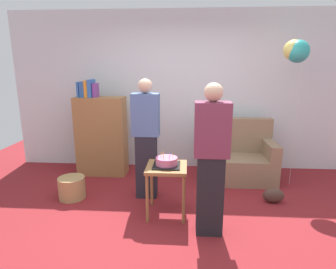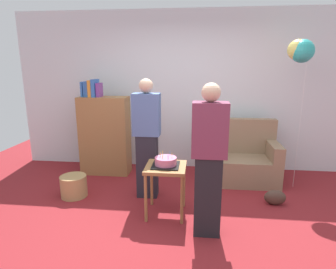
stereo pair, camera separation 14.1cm
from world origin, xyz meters
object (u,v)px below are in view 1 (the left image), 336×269
person_blowing_candles (146,139)px  side_table (167,174)px  bookshelf (101,135)px  birthday_cake (167,162)px  handbag (273,195)px  wicker_basket (72,188)px  balloon_bunch (296,51)px  person_holding_cake (211,160)px  couch (238,158)px

person_blowing_candles → side_table: bearing=-51.1°
bookshelf → birthday_cake: 1.74m
bookshelf → handbag: bearing=-19.1°
bookshelf → wicker_basket: bookshelf is taller
wicker_basket → balloon_bunch: size_ratio=0.17×
bookshelf → wicker_basket: (-0.16, -0.95, -0.53)m
birthday_cake → balloon_bunch: bearing=31.6°
birthday_cake → person_holding_cake: 0.63m
person_blowing_candles → person_holding_cake: same height
person_holding_cake → wicker_basket: 2.07m
handbag → balloon_bunch: balloon_bunch is taller
person_blowing_candles → handbag: person_blowing_candles is taller
balloon_bunch → person_holding_cake: bearing=-131.2°
wicker_basket → handbag: (2.74, 0.05, -0.05)m
bookshelf → wicker_basket: size_ratio=4.39×
side_table → person_holding_cake: (0.49, -0.37, 0.31)m
person_blowing_candles → balloon_bunch: 2.45m
couch → person_holding_cake: bearing=-110.2°
bookshelf → handbag: (2.59, -0.90, -0.58)m
couch → person_holding_cake: (-0.58, -1.57, 0.49)m
birthday_cake → balloon_bunch: balloon_bunch is taller
side_table → couch: bearing=48.4°
bookshelf → person_holding_cake: person_holding_cake is taller
side_table → birthday_cake: 0.15m
bookshelf → person_holding_cake: (1.67, -1.65, 0.15)m
person_blowing_candles → balloon_bunch: size_ratio=0.76×
couch → handbag: bearing=-67.6°
side_table → balloon_bunch: (1.76, 1.08, 1.47)m
handbag → balloon_bunch: 2.05m
couch → wicker_basket: size_ratio=3.06×
person_holding_cake → side_table: bearing=-25.2°
side_table → person_holding_cake: person_holding_cake is taller
bookshelf → balloon_bunch: 3.23m
couch → balloon_bunch: balloon_bunch is taller
couch → birthday_cake: (-1.07, -1.20, 0.33)m
side_table → wicker_basket: size_ratio=1.73×
couch → handbag: couch is taller
birthday_cake → bookshelf: bearing=132.6°
side_table → person_holding_cake: bearing=-37.0°
wicker_basket → handbag: size_ratio=1.29×
birthday_cake → person_blowing_candles: person_blowing_candles is taller
couch → person_holding_cake: size_ratio=0.67×
bookshelf → balloon_bunch: (2.94, -0.20, 1.31)m
person_blowing_candles → wicker_basket: (-1.03, -0.14, -0.68)m
wicker_basket → person_holding_cake: bearing=-21.1°
person_holding_cake → wicker_basket: (-1.83, 0.71, -0.68)m
birthday_cake → side_table: bearing=-114.9°
couch → person_holding_cake: person_holding_cake is taller
person_blowing_candles → wicker_basket: person_blowing_candles is taller
birthday_cake → balloon_bunch: size_ratio=0.15×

